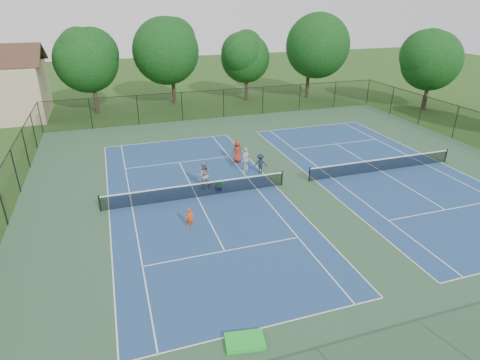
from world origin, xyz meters
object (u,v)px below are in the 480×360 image
object	(u,v)px
tree_back_b	(171,47)
child_player	(190,218)
tree_back_a	(90,58)
bystander_c	(237,151)
tree_side_e	(433,58)
tree_back_d	(310,42)
ball_crate	(219,188)
tree_back_c	(247,55)
ball_hopper	(218,184)
bystander_a	(246,160)
instructor	(204,175)
bystander_b	(260,164)

from	to	relation	value
tree_back_b	child_player	size ratio (longest dim) A/B	8.61
tree_back_a	bystander_c	size ratio (longest dim) A/B	5.24
tree_side_e	bystander_c	world-z (taller)	tree_side_e
tree_back_d	ball_crate	size ratio (longest dim) A/B	28.47
tree_back_d	bystander_c	xyz separation A→B (m)	(-15.62, -18.90, -5.95)
tree_back_b	tree_back_c	size ratio (longest dim) A/B	1.19
tree_back_c	child_player	world-z (taller)	tree_back_c
tree_back_b	ball_crate	xyz separation A→B (m)	(-1.40, -25.43, -6.45)
tree_back_c	ball_hopper	bearing A→B (deg)	-113.06
tree_back_b	tree_side_e	distance (m)	29.56
tree_back_d	ball_crate	bearing A→B (deg)	-128.15
tree_back_a	ball_crate	bearing A→B (deg)	-72.04
ball_crate	bystander_a	bearing A→B (deg)	41.81
instructor	bystander_c	size ratio (longest dim) A/B	1.10
tree_back_c	ball_crate	bearing A→B (deg)	-113.06
child_player	bystander_a	size ratio (longest dim) A/B	0.62
child_player	tree_back_c	bearing A→B (deg)	84.73
tree_back_b	bystander_c	bearing A→B (deg)	-86.23
tree_back_a	tree_back_b	xyz separation A→B (m)	(9.00, 2.00, 0.56)
bystander_a	bystander_b	xyz separation A→B (m)	(0.96, -0.56, -0.21)
tree_back_d	child_player	distance (m)	35.27
tree_back_a	bystander_b	world-z (taller)	tree_back_a
tree_back_b	instructor	xyz separation A→B (m)	(-2.23, -24.75, -5.64)
tree_back_b	ball_hopper	xyz separation A→B (m)	(-1.40, -25.43, -6.09)
tree_back_c	tree_side_e	bearing A→B (deg)	-31.43
tree_back_a	tree_back_c	world-z (taller)	tree_back_a
bystander_b	ball_hopper	size ratio (longest dim) A/B	3.61
instructor	ball_crate	size ratio (longest dim) A/B	5.26
child_player	ball_hopper	world-z (taller)	child_player
child_player	bystander_c	xyz separation A→B (m)	(5.55, 8.62, 0.29)
instructor	bystander_b	distance (m)	4.72
bystander_c	child_player	bearing A→B (deg)	57.53
tree_side_e	bystander_c	size ratio (longest dim) A/B	5.08
tree_side_e	ball_hopper	xyz separation A→B (m)	(-28.40, -13.43, -5.31)
tree_back_b	ball_crate	size ratio (longest dim) A/B	27.55
tree_back_c	tree_back_d	distance (m)	8.17
instructor	ball_hopper	distance (m)	1.16
child_player	bystander_c	world-z (taller)	bystander_c
bystander_c	bystander_b	bearing A→B (deg)	110.15
tree_back_b	tree_back_a	bearing A→B (deg)	-167.47
bystander_b	bystander_c	world-z (taller)	bystander_c
bystander_a	bystander_b	distance (m)	1.13
tree_back_d	bystander_c	bearing A→B (deg)	-129.59
tree_back_d	tree_back_c	bearing A→B (deg)	172.87
child_player	ball_hopper	size ratio (longest dim) A/B	2.85
bystander_b	bystander_c	bearing A→B (deg)	-50.36
tree_side_e	instructor	bearing A→B (deg)	-156.44
tree_back_d	bystander_b	world-z (taller)	tree_back_d
tree_back_c	child_player	xyz separation A→B (m)	(-13.17, -28.52, -4.90)
ball_hopper	tree_back_d	bearing A→B (deg)	51.85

